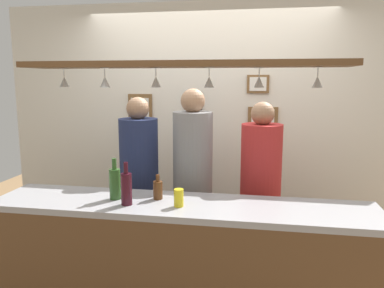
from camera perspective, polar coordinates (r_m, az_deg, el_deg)
back_wall at (r=4.00m, az=2.48°, el=2.22°), size 4.40×0.06×2.60m
bar_counter at (r=2.65m, az=-2.34°, el=-16.29°), size 2.70×0.55×0.97m
overhead_glass_rack at (r=2.58m, az=-1.57°, el=11.93°), size 2.20×0.36×0.04m
hanging_wineglass_far_left at (r=2.94m, az=-18.70°, el=8.98°), size 0.07×0.07×0.13m
hanging_wineglass_left at (r=2.69m, az=-12.99°, el=9.22°), size 0.07×0.07×0.13m
hanging_wineglass_center_left at (r=2.63m, az=-5.46°, el=9.41°), size 0.07×0.07×0.13m
hanging_wineglass_center at (r=2.57m, az=2.59°, el=9.44°), size 0.07×0.07×0.13m
hanging_wineglass_center_right at (r=2.58m, az=10.06°, el=9.30°), size 0.07×0.07×0.13m
hanging_wineglass_right at (r=2.61m, az=18.37°, el=8.97°), size 0.07×0.07×0.13m
person_left_navy_shirt at (r=3.39m, az=-7.95°, el=-4.24°), size 0.34×0.34×1.67m
person_middle_grey_shirt at (r=3.27m, az=0.13°, el=-3.81°), size 0.34×0.34×1.75m
person_right_red_shirt at (r=3.24m, az=10.31°, el=-5.33°), size 0.34×0.34×1.64m
bottle_champagne_green at (r=2.78m, az=-11.54°, el=-5.79°), size 0.08×0.08×0.30m
bottle_beer_brown_stubby at (r=2.75m, az=-5.17°, el=-6.84°), size 0.07×0.07×0.18m
bottle_wine_dark_red at (r=2.64m, az=-9.86°, el=-6.56°), size 0.08×0.08×0.30m
drink_can at (r=2.59m, az=-2.11°, el=-8.10°), size 0.07×0.07×0.12m
picture_frame_upper_small at (r=3.89m, az=9.92°, el=8.90°), size 0.22×0.02×0.18m
picture_frame_caricature at (r=4.09m, az=-7.81°, el=5.09°), size 0.26×0.02×0.34m
picture_frame_lower_pair at (r=3.90m, az=10.63°, el=4.19°), size 0.30×0.02×0.18m
picture_frame_crest at (r=3.95m, az=0.20°, el=5.94°), size 0.18×0.02×0.26m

